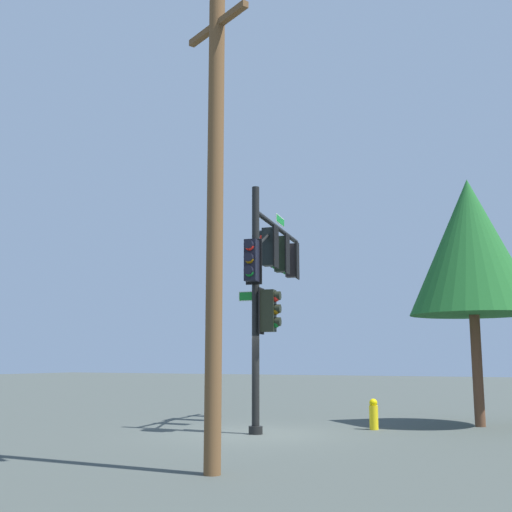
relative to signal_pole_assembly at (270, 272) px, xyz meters
The scene contains 5 objects.
ground_plane 4.54m from the signal_pole_assembly, behind, with size 120.00×120.00×0.00m, color #3F4641.
signal_pole_assembly is the anchor object (origin of this frame).
utility_pole 7.08m from the signal_pole_assembly, 163.29° to the right, with size 0.91×1.66×8.64m.
fire_hydrant 4.86m from the signal_pole_assembly, 67.45° to the right, with size 0.33×0.24×0.83m.
tree_mid 6.10m from the signal_pole_assembly, 58.06° to the right, with size 3.70×3.70×7.29m.
Camera 1 is at (-15.01, -7.28, 1.88)m, focal length 44.30 mm.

